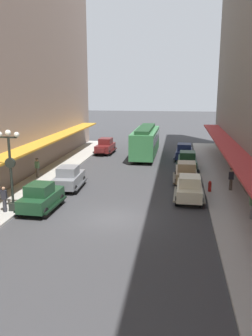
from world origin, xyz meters
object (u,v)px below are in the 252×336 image
object	(u,v)px
parked_car_3	(184,151)
lamp_post_with_clock	(11,167)
pedestrian_0	(4,199)
pedestrian_1	(231,179)
parked_car_6	(69,177)
parked_car_4	(186,172)
pedestrian_3	(37,168)
parked_car_0	(41,196)
parked_car_1	(187,160)
parked_car_2	(105,146)
fire_hydrant	(210,186)
streetcar	(145,141)
parked_car_5	(189,188)

from	to	relation	value
parked_car_3	lamp_post_with_clock	bearing A→B (deg)	-120.80
parked_car_3	pedestrian_0	distance (m)	22.00
pedestrian_0	pedestrian_1	bearing A→B (deg)	25.44
lamp_post_with_clock	parked_car_3	bearing A→B (deg)	59.20
lamp_post_with_clock	parked_car_6	bearing A→B (deg)	71.66
parked_car_4	pedestrian_3	world-z (taller)	parked_car_4
parked_car_0	pedestrian_3	world-z (taller)	parked_car_0
pedestrian_3	lamp_post_with_clock	bearing A→B (deg)	-78.09
parked_car_1	pedestrian_1	bearing A→B (deg)	-65.69
parked_car_2	pedestrian_1	xyz separation A→B (m)	(12.70, -14.23, 0.07)
parked_car_3	fire_hydrant	world-z (taller)	parked_car_3
parked_car_1	pedestrian_1	size ratio (longest dim) A/B	2.55
parked_car_2	parked_car_0	bearing A→B (deg)	-90.13
lamp_post_with_clock	pedestrian_3	distance (m)	8.62
streetcar	pedestrian_0	bearing A→B (deg)	-109.58
parked_car_1	parked_car_0	bearing A→B (deg)	-126.49
parked_car_2	parked_car_3	size ratio (longest dim) A/B	1.00
parked_car_2	pedestrian_0	distance (m)	21.36
parked_car_0	parked_car_4	bearing A→B (deg)	40.56
parked_car_2	parked_car_4	xyz separation A→B (m)	(9.37, -12.23, 0.00)
parked_car_3	parked_car_5	xyz separation A→B (m)	(0.15, -14.39, 0.00)
parked_car_2	pedestrian_1	bearing A→B (deg)	-48.25
lamp_post_with_clock	fire_hydrant	xyz separation A→B (m)	(12.75, 6.09, -2.42)
parked_car_5	parked_car_0	bearing A→B (deg)	-160.23
parked_car_5	pedestrian_3	distance (m)	13.54
parked_car_3	parked_car_5	world-z (taller)	same
pedestrian_0	pedestrian_1	world-z (taller)	pedestrian_1
pedestrian_0	pedestrian_3	distance (m)	8.63
fire_hydrant	pedestrian_1	bearing A→B (deg)	21.06
fire_hydrant	pedestrian_0	size ratio (longest dim) A/B	0.50
lamp_post_with_clock	pedestrian_3	world-z (taller)	lamp_post_with_clock
fire_hydrant	pedestrian_1	size ratio (longest dim) A/B	0.49
parked_car_6	pedestrian_1	distance (m)	12.51
parked_car_1	parked_car_5	size ratio (longest dim) A/B	0.99
parked_car_4	pedestrian_3	bearing A→B (deg)	-177.74
parked_car_1	streetcar	xyz separation A→B (m)	(-4.59, 5.86, 0.96)
fire_hydrant	parked_car_5	bearing A→B (deg)	-128.42
parked_car_3	parked_car_2	bearing A→B (deg)	165.25
parked_car_5	lamp_post_with_clock	distance (m)	12.07
lamp_post_with_clock	pedestrian_0	world-z (taller)	lamp_post_with_clock
parked_car_3	pedestrian_0	bearing A→B (deg)	-121.31
pedestrian_3	parked_car_0	bearing A→B (deg)	-66.07
parked_car_0	parked_car_1	xyz separation A→B (m)	(9.61, 12.99, 0.00)
parked_car_5	pedestrian_1	bearing A→B (deg)	39.32
lamp_post_with_clock	parked_car_2	bearing A→B (deg)	85.46
parked_car_4	streetcar	world-z (taller)	streetcar
parked_car_2	streetcar	world-z (taller)	streetcar
parked_car_2	pedestrian_0	bearing A→B (deg)	-95.59
parked_car_6	parked_car_4	bearing A→B (deg)	18.17
lamp_post_with_clock	pedestrian_0	distance (m)	2.07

